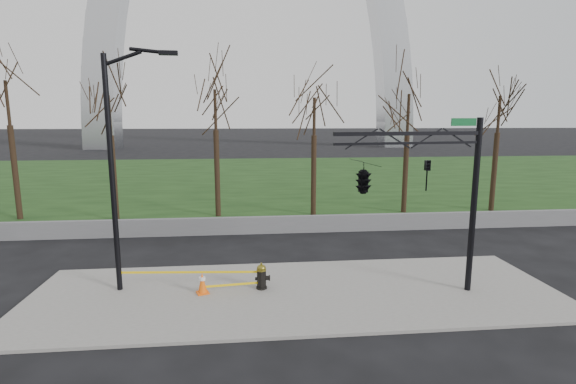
{
  "coord_description": "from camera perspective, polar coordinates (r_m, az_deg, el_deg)",
  "views": [
    {
      "loc": [
        -1.66,
        -13.67,
        5.96
      ],
      "look_at": [
        -0.09,
        2.0,
        3.23
      ],
      "focal_mm": 26.49,
      "sensor_mm": 36.0,
      "label": 1
    }
  ],
  "objects": [
    {
      "name": "tree_row",
      "position": [
        25.77,
        -9.62,
        6.36
      ],
      "size": [
        39.21,
        4.0,
        8.92
      ],
      "color": "black",
      "rests_on": "ground"
    },
    {
      "name": "sidewalk",
      "position": [
        14.98,
        1.15,
        -13.4
      ],
      "size": [
        18.0,
        6.0,
        0.1
      ],
      "primitive_type": "cube",
      "color": "gray",
      "rests_on": "ground"
    },
    {
      "name": "traffic_cone",
      "position": [
        14.98,
        -11.43,
        -11.85
      ],
      "size": [
        0.49,
        0.49,
        0.75
      ],
      "rotation": [
        0.0,
        0.0,
        0.34
      ],
      "color": "#FF600D",
      "rests_on": "sidewalk"
    },
    {
      "name": "guardrail",
      "position": [
        22.42,
        -1.29,
        -4.4
      ],
      "size": [
        60.0,
        0.3,
        0.9
      ],
      "primitive_type": "cube",
      "color": "#59595B",
      "rests_on": "ground"
    },
    {
      "name": "traffic_signal_mast",
      "position": [
        13.69,
        13.03,
        1.97
      ],
      "size": [
        5.07,
        2.53,
        6.0
      ],
      "rotation": [
        0.0,
        0.0,
        0.13
      ],
      "color": "black",
      "rests_on": "ground"
    },
    {
      "name": "fire_hydrant",
      "position": [
        15.09,
        -3.53,
        -11.29
      ],
      "size": [
        0.58,
        0.38,
        0.93
      ],
      "rotation": [
        0.0,
        0.0,
        -0.11
      ],
      "color": "black",
      "rests_on": "sidewalk"
    },
    {
      "name": "street_light",
      "position": [
        15.14,
        -21.87,
        4.33
      ],
      "size": [
        2.39,
        0.31,
        8.21
      ],
      "rotation": [
        0.0,
        0.0,
        0.05
      ],
      "color": "black",
      "rests_on": "ground"
    },
    {
      "name": "caution_tape",
      "position": [
        15.24,
        -11.4,
        -10.97
      ],
      "size": [
        4.91,
        0.63,
        0.47
      ],
      "color": "yellow",
      "rests_on": "ground"
    },
    {
      "name": "ground",
      "position": [
        15.0,
        1.15,
        -13.58
      ],
      "size": [
        500.0,
        500.0,
        0.0
      ],
      "primitive_type": "plane",
      "color": "black",
      "rests_on": "ground"
    },
    {
      "name": "grass_strip",
      "position": [
        44.1,
        -3.49,
        2.09
      ],
      "size": [
        120.0,
        40.0,
        0.06
      ],
      "primitive_type": "cube",
      "color": "#173312",
      "rests_on": "ground"
    }
  ]
}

